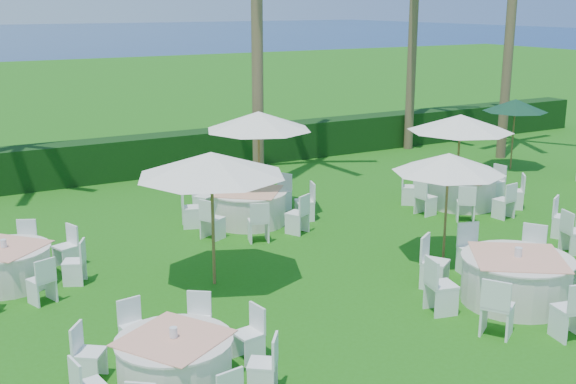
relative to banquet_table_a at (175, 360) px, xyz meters
name	(u,v)px	position (x,y,z in m)	size (l,w,h in m)	color
ground	(434,305)	(4.95, 0.35, -0.38)	(120.00, 120.00, 0.00)	#1E6110
hedge	(182,152)	(4.95, 12.35, 0.22)	(34.00, 1.00, 1.20)	black
banquet_table_a	(175,360)	(0.00, 0.00, 0.00)	(2.86, 2.86, 0.87)	silver
banquet_table_b	(516,278)	(6.27, -0.25, 0.07)	(3.41, 3.41, 1.02)	silver
banquet_table_d	(6,265)	(-1.43, 5.05, 0.01)	(2.88, 2.88, 0.89)	silver
banquet_table_e	(249,206)	(4.28, 6.30, 0.04)	(3.16, 3.16, 0.97)	silver
banquet_table_f	(462,191)	(9.78, 4.94, 0.03)	(3.12, 3.12, 0.94)	silver
umbrella_a	(211,164)	(1.99, 3.17, 1.94)	(2.78, 2.78, 2.54)	brown
umbrella_b	(449,163)	(6.58, 1.97, 1.69)	(2.25, 2.25, 2.27)	brown
umbrella_c	(259,121)	(4.81, 6.78, 2.00)	(2.62, 2.62, 2.61)	brown
umbrella_d	(460,123)	(9.51, 4.84, 1.85)	(2.65, 2.65, 2.44)	brown
umbrella_green	(515,105)	(14.15, 7.41, 1.66)	(2.00, 2.00, 2.23)	brown
palm_d	(413,21)	(13.41, 11.65, 4.12)	(4.23, 4.38, 8.11)	brown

